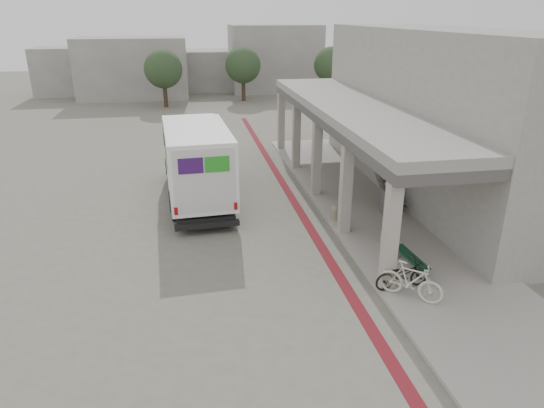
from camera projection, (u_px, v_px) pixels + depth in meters
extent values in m
plane|color=#615D53|center=(290.00, 243.00, 17.10)|extent=(120.00, 120.00, 0.00)
cube|color=maroon|center=(305.00, 219.00, 19.09)|extent=(0.35, 40.00, 0.01)
cube|color=#A19A90|center=(397.00, 233.00, 17.73)|extent=(4.40, 28.00, 0.12)
cube|color=gray|center=(434.00, 113.00, 21.14)|extent=(4.30, 17.00, 7.00)
cube|color=#4D4A48|center=(352.00, 116.00, 20.53)|extent=(3.40, 16.90, 0.35)
cube|color=gray|center=(353.00, 108.00, 20.40)|extent=(3.40, 16.90, 0.35)
cube|color=gray|center=(133.00, 68.00, 45.93)|extent=(10.00, 6.00, 5.50)
cube|color=gray|center=(206.00, 70.00, 51.01)|extent=(8.00, 6.00, 4.00)
cube|color=gray|center=(275.00, 58.00, 49.86)|extent=(9.00, 6.00, 6.50)
cube|color=gray|center=(74.00, 71.00, 47.89)|extent=(7.00, 5.00, 4.50)
cylinder|color=#38281C|center=(165.00, 93.00, 41.49)|extent=(0.36, 0.36, 2.40)
sphere|color=#263C23|center=(163.00, 69.00, 40.76)|extent=(3.20, 3.20, 3.20)
cylinder|color=#38281C|center=(243.00, 88.00, 44.46)|extent=(0.36, 0.36, 2.40)
sphere|color=#263C23|center=(243.00, 65.00, 43.73)|extent=(3.20, 3.20, 3.20)
cylinder|color=#38281C|center=(331.00, 87.00, 44.85)|extent=(0.36, 0.36, 2.40)
sphere|color=#263C23|center=(331.00, 65.00, 44.12)|extent=(3.20, 3.20, 3.20)
cube|color=black|center=(198.00, 190.00, 21.02)|extent=(2.57, 7.31, 0.31)
cube|color=white|center=(198.00, 161.00, 19.60)|extent=(2.77, 5.48, 2.67)
cube|color=white|center=(191.00, 143.00, 22.87)|extent=(2.57, 2.09, 2.36)
cube|color=white|center=(191.00, 155.00, 24.16)|extent=(2.29, 0.74, 0.82)
cube|color=black|center=(189.00, 128.00, 23.40)|extent=(2.29, 0.63, 1.08)
cube|color=black|center=(207.00, 225.00, 17.69)|extent=(2.37, 0.39, 0.19)
cube|color=#391359|center=(165.00, 147.00, 19.82)|extent=(0.10, 1.44, 0.77)
cube|color=green|center=(166.00, 157.00, 18.42)|extent=(0.10, 1.44, 0.77)
cube|color=#391359|center=(191.00, 166.00, 16.83)|extent=(0.87, 0.08, 0.57)
cube|color=green|center=(217.00, 164.00, 17.03)|extent=(0.87, 0.08, 0.57)
cylinder|color=black|center=(170.00, 172.00, 23.19)|extent=(0.34, 0.94, 0.93)
cylinder|color=black|center=(215.00, 169.00, 23.65)|extent=(0.34, 0.94, 0.93)
cylinder|color=black|center=(175.00, 209.00, 18.91)|extent=(0.34, 0.94, 0.93)
cylinder|color=black|center=(230.00, 204.00, 19.37)|extent=(0.34, 0.94, 0.93)
cube|color=gray|center=(422.00, 274.00, 14.49)|extent=(0.37, 0.10, 0.37)
cube|color=gray|center=(399.00, 252.00, 15.79)|extent=(0.37, 0.10, 0.37)
cube|color=#11351F|center=(407.00, 257.00, 15.03)|extent=(0.23, 1.74, 0.04)
cube|color=#11351F|center=(411.00, 257.00, 15.06)|extent=(0.23, 1.74, 0.04)
cube|color=#11351F|center=(415.00, 256.00, 15.09)|extent=(0.23, 1.74, 0.04)
cylinder|color=gray|center=(386.00, 239.00, 16.70)|extent=(0.41, 0.41, 0.41)
sphere|color=gray|center=(387.00, 233.00, 16.63)|extent=(0.41, 0.41, 0.41)
cylinder|color=gray|center=(335.00, 215.00, 18.73)|extent=(0.39, 0.39, 0.39)
sphere|color=gray|center=(336.00, 210.00, 18.66)|extent=(0.39, 0.39, 0.39)
cube|color=slate|center=(388.00, 202.00, 19.16)|extent=(0.53, 0.66, 1.01)
imported|color=black|center=(402.00, 274.00, 13.94)|extent=(1.71, 0.73, 0.88)
imported|color=beige|center=(411.00, 281.00, 13.41)|extent=(1.70, 1.59, 1.09)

